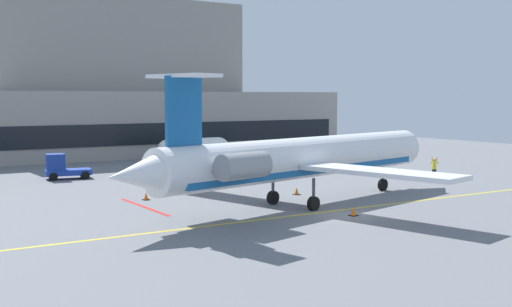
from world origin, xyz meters
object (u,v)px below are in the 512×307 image
(belt_loader, at_px, (62,168))
(marshaller, at_px, (434,168))
(baggage_tug, at_px, (329,152))
(regional_jet, at_px, (300,158))
(fuel_tank, at_px, (194,149))

(belt_loader, distance_m, marshaller, 32.40)
(baggage_tug, bearing_deg, regional_jet, -132.12)
(baggage_tug, relative_size, marshaller, 1.78)
(regional_jet, height_order, baggage_tug, regional_jet)
(regional_jet, relative_size, fuel_tank, 3.45)
(marshaller, bearing_deg, baggage_tug, 80.64)
(belt_loader, bearing_deg, baggage_tug, 1.69)
(belt_loader, bearing_deg, marshaller, -32.65)
(belt_loader, bearing_deg, regional_jet, -67.60)
(baggage_tug, distance_m, belt_loader, 30.33)
(marshaller, bearing_deg, belt_loader, 147.35)
(baggage_tug, xyz_separation_m, marshaller, (-3.03, -18.38, 0.06))
(regional_jet, bearing_deg, fuel_tank, 76.46)
(baggage_tug, height_order, marshaller, baggage_tug)
(regional_jet, xyz_separation_m, fuel_tank, (7.01, 29.11, -1.66))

